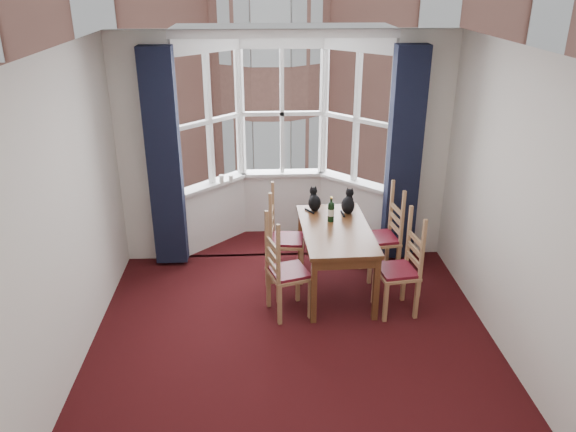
{
  "coord_description": "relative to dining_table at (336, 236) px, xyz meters",
  "views": [
    {
      "loc": [
        -0.28,
        -4.28,
        3.36
      ],
      "look_at": [
        -0.02,
        1.05,
        1.05
      ],
      "focal_mm": 35.0,
      "sensor_mm": 36.0,
      "label": 1
    }
  ],
  "objects": [
    {
      "name": "wall_back_pier_left",
      "position": [
        -2.18,
        0.92,
        0.73
      ],
      "size": [
        0.7,
        0.12,
        2.8
      ],
      "primitive_type": "cube",
      "color": "silver",
      "rests_on": "floor"
    },
    {
      "name": "cat_right",
      "position": [
        0.19,
        0.44,
        0.21
      ],
      "size": [
        0.22,
        0.25,
        0.3
      ],
      "color": "black",
      "rests_on": "dining_table"
    },
    {
      "name": "wall_left",
      "position": [
        -2.53,
        -1.33,
        0.73
      ],
      "size": [
        0.0,
        4.5,
        4.5
      ],
      "primitive_type": "plane",
      "rotation": [
        1.57,
        0.0,
        1.57
      ],
      "color": "silver",
      "rests_on": "floor"
    },
    {
      "name": "candle_tall",
      "position": [
        -1.33,
        1.27,
        0.25
      ],
      "size": [
        0.06,
        0.06,
        0.1
      ],
      "primitive_type": "cylinder",
      "color": "white",
      "rests_on": "bay_window"
    },
    {
      "name": "candle_short",
      "position": [
        -1.21,
        1.3,
        0.24
      ],
      "size": [
        0.06,
        0.06,
        0.09
      ],
      "primitive_type": "cylinder",
      "color": "white",
      "rests_on": "bay_window"
    },
    {
      "name": "chair_right_far",
      "position": [
        0.66,
        0.32,
        -0.2
      ],
      "size": [
        0.45,
        0.47,
        0.92
      ],
      "color": "#A4794F",
      "rests_on": "floor"
    },
    {
      "name": "cat_left",
      "position": [
        -0.19,
        0.53,
        0.21
      ],
      "size": [
        0.18,
        0.23,
        0.29
      ],
      "color": "black",
      "rests_on": "dining_table"
    },
    {
      "name": "tenement_building",
      "position": [
        -0.53,
        12.68,
        0.92
      ],
      "size": [
        18.4,
        7.8,
        15.2
      ],
      "color": "#A06352",
      "rests_on": "street"
    },
    {
      "name": "curtain_left",
      "position": [
        -1.95,
        0.74,
        0.68
      ],
      "size": [
        0.38,
        0.22,
        2.6
      ],
      "primitive_type": "cube",
      "color": "black",
      "rests_on": "floor"
    },
    {
      "name": "ceiling",
      "position": [
        -0.53,
        -1.33,
        2.13
      ],
      "size": [
        4.5,
        4.5,
        0.0
      ],
      "primitive_type": "plane",
      "rotation": [
        3.14,
        0.0,
        0.0
      ],
      "color": "white",
      "rests_on": "floor"
    },
    {
      "name": "dining_table",
      "position": [
        0.0,
        0.0,
        0.0
      ],
      "size": [
        0.8,
        1.43,
        0.77
      ],
      "color": "brown",
      "rests_on": "floor"
    },
    {
      "name": "wine_bottle",
      "position": [
        -0.04,
        0.2,
        0.23
      ],
      "size": [
        0.07,
        0.07,
        0.29
      ],
      "color": "black",
      "rests_on": "dining_table"
    },
    {
      "name": "street",
      "position": [
        -0.53,
        30.92,
        -6.67
      ],
      "size": [
        80.0,
        80.0,
        0.0
      ],
      "primitive_type": "plane",
      "color": "#333335",
      "rests_on": "ground"
    },
    {
      "name": "floor",
      "position": [
        -0.53,
        -1.33,
        -0.67
      ],
      "size": [
        4.5,
        4.5,
        0.0
      ],
      "primitive_type": "plane",
      "color": "black",
      "rests_on": "ground"
    },
    {
      "name": "wall_right",
      "position": [
        1.47,
        -1.33,
        0.73
      ],
      "size": [
        0.0,
        4.5,
        4.5
      ],
      "primitive_type": "plane",
      "rotation": [
        1.57,
        0.0,
        -1.57
      ],
      "color": "silver",
      "rests_on": "floor"
    },
    {
      "name": "chair_left_far",
      "position": [
        -0.62,
        0.33,
        -0.2
      ],
      "size": [
        0.44,
        0.46,
        0.92
      ],
      "color": "#A4794F",
      "rests_on": "floor"
    },
    {
      "name": "chair_left_near",
      "position": [
        -0.63,
        -0.49,
        -0.2
      ],
      "size": [
        0.51,
        0.52,
        0.92
      ],
      "color": "#A4794F",
      "rests_on": "floor"
    },
    {
      "name": "wall_near",
      "position": [
        -0.53,
        -3.58,
        0.73
      ],
      "size": [
        4.0,
        0.0,
        4.0
      ],
      "primitive_type": "plane",
      "rotation": [
        -1.57,
        0.0,
        0.0
      ],
      "color": "silver",
      "rests_on": "floor"
    },
    {
      "name": "curtain_right",
      "position": [
        0.89,
        0.74,
        0.68
      ],
      "size": [
        0.38,
        0.22,
        2.6
      ],
      "primitive_type": "cube",
      "color": "black",
      "rests_on": "floor"
    },
    {
      "name": "bay_window",
      "position": [
        -0.53,
        1.43,
        0.73
      ],
      "size": [
        2.76,
        0.94,
        2.8
      ],
      "color": "white",
      "rests_on": "floor"
    },
    {
      "name": "chair_right_near",
      "position": [
        0.68,
        -0.47,
        -0.2
      ],
      "size": [
        0.46,
        0.47,
        0.92
      ],
      "color": "#A4794F",
      "rests_on": "floor"
    },
    {
      "name": "wall_back_pier_right",
      "position": [
        1.12,
        0.92,
        0.73
      ],
      "size": [
        0.7,
        0.12,
        2.8
      ],
      "primitive_type": "cube",
      "color": "silver",
      "rests_on": "floor"
    }
  ]
}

